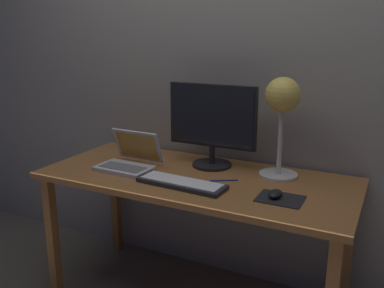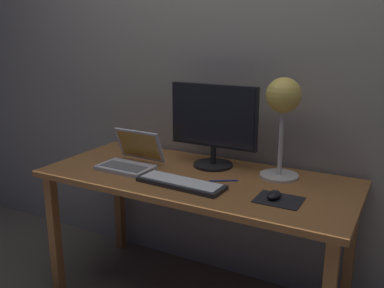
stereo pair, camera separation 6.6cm
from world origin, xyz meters
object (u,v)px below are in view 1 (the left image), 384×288
object	(u,v)px
laptop	(131,157)
mouse	(275,194)
keyboard_main	(181,183)
desk_lamp	(282,104)
pen	(224,180)
monitor	(212,122)

from	to	relation	value
laptop	mouse	distance (m)	0.83
keyboard_main	desk_lamp	distance (m)	0.62
keyboard_main	laptop	bearing A→B (deg)	161.48
mouse	desk_lamp	bearing A→B (deg)	102.68
mouse	pen	bearing A→B (deg)	160.90
keyboard_main	mouse	bearing A→B (deg)	6.04
laptop	pen	world-z (taller)	laptop
monitor	mouse	distance (m)	0.57
keyboard_main	monitor	bearing A→B (deg)	88.76
laptop	mouse	world-z (taller)	laptop
monitor	desk_lamp	world-z (taller)	desk_lamp
desk_lamp	monitor	bearing A→B (deg)	179.61
mouse	keyboard_main	bearing A→B (deg)	-173.96
laptop	pen	size ratio (longest dim) A/B	2.15
laptop	desk_lamp	distance (m)	0.85
monitor	keyboard_main	distance (m)	0.41
laptop	keyboard_main	bearing A→B (deg)	-18.52
monitor	mouse	bearing A→B (deg)	-33.79
laptop	desk_lamp	world-z (taller)	desk_lamp
mouse	pen	world-z (taller)	mouse
monitor	keyboard_main	world-z (taller)	monitor
laptop	desk_lamp	bearing A→B (deg)	15.58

